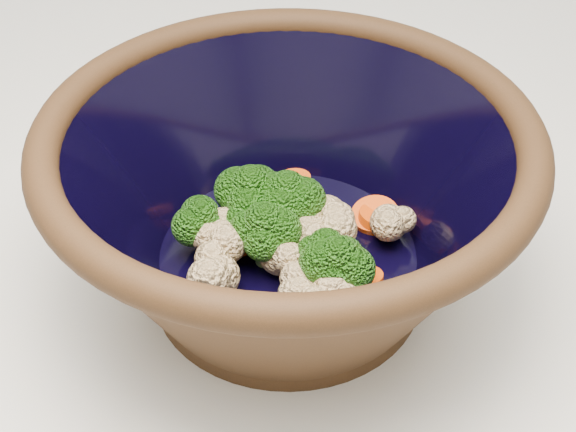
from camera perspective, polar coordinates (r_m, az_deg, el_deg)
mixing_bowl at (r=0.51m, az=0.00°, el=1.12°), size 0.38×0.38×0.14m
vegetable_pile at (r=0.52m, az=-0.03°, el=-1.19°), size 0.15×0.15×0.05m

